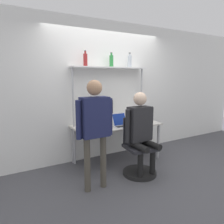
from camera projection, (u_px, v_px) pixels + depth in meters
ground_plane at (128, 167)px, 3.95m from camera, size 12.00×12.00×0.00m
wall_back at (106, 90)px, 4.41m from camera, size 8.00×0.06×2.70m
desk at (117, 128)px, 4.18m from camera, size 1.67×0.76×0.72m
shelf_unit at (110, 83)px, 4.25m from camera, size 1.58×0.25×1.81m
monitor at (102, 111)px, 4.19m from camera, size 0.49×0.23×0.45m
laptop at (120, 123)px, 4.01m from camera, size 0.30×0.25×0.24m
cell_phone at (133, 125)px, 4.09m from camera, size 0.07×0.15×0.01m
office_chair at (139, 157)px, 3.66m from camera, size 0.56×0.56×0.95m
person_seated at (141, 127)px, 3.53m from camera, size 0.55×0.47×1.38m
person_standing at (95, 122)px, 3.04m from camera, size 0.56×0.21×1.58m
bottle_red at (85, 60)px, 3.92m from camera, size 0.07×0.07×0.28m
bottle_green at (111, 61)px, 4.19m from camera, size 0.08×0.08×0.27m
bottle_clear at (130, 61)px, 4.41m from camera, size 0.08×0.08×0.29m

